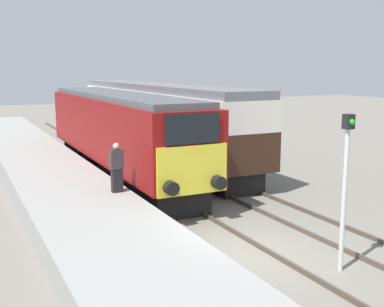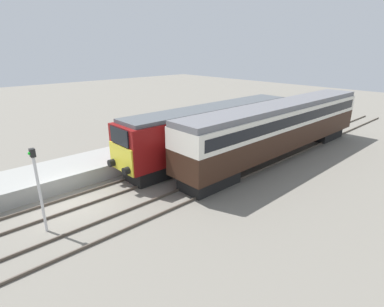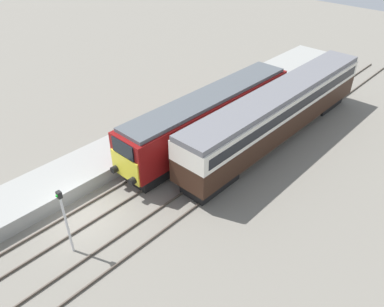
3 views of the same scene
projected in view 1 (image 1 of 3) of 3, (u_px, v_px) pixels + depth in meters
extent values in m
plane|color=slate|center=(244.00, 257.00, 13.02)|extent=(120.00, 120.00, 0.00)
cube|color=gray|center=(60.00, 188.00, 18.55)|extent=(3.50, 50.00, 0.94)
cube|color=#4C4238|center=(151.00, 210.00, 17.10)|extent=(0.07, 60.00, 0.14)
cube|color=#4C4238|center=(187.00, 205.00, 17.73)|extent=(0.07, 60.00, 0.14)
cube|color=#4C4238|center=(233.00, 198.00, 18.59)|extent=(0.07, 60.00, 0.14)
cube|color=#4C4238|center=(264.00, 194.00, 19.21)|extent=(0.07, 60.00, 0.14)
cube|color=black|center=(162.00, 191.00, 17.93)|extent=(2.03, 4.00, 1.00)
cube|color=black|center=(90.00, 149.00, 27.24)|extent=(2.03, 4.00, 1.00)
cube|color=maroon|center=(118.00, 127.00, 22.27)|extent=(2.70, 15.55, 2.68)
cube|color=yellow|center=(193.00, 170.00, 15.46)|extent=(2.48, 0.10, 1.61)
cube|color=black|center=(193.00, 129.00, 15.23)|extent=(1.89, 0.10, 0.96)
cube|color=#4C5156|center=(117.00, 96.00, 22.01)|extent=(2.38, 14.93, 0.24)
cylinder|color=black|center=(171.00, 188.00, 14.99)|extent=(0.44, 0.35, 0.44)
cylinder|color=black|center=(219.00, 182.00, 15.73)|extent=(0.44, 0.35, 0.44)
cube|color=black|center=(223.00, 176.00, 20.62)|extent=(1.89, 3.60, 0.95)
cube|color=black|center=(116.00, 134.00, 33.97)|extent=(1.89, 3.60, 0.95)
cube|color=#331E14|center=(156.00, 127.00, 27.07)|extent=(2.70, 19.53, 1.61)
cube|color=silver|center=(156.00, 102.00, 26.82)|extent=(2.71, 19.53, 1.26)
cube|color=black|center=(156.00, 102.00, 26.82)|extent=(2.75, 18.75, 0.69)
cube|color=slate|center=(156.00, 87.00, 26.68)|extent=(2.48, 19.53, 0.36)
cube|color=black|center=(117.00, 180.00, 16.08)|extent=(0.36, 0.24, 0.79)
cube|color=#333338|center=(116.00, 159.00, 15.96)|extent=(0.44, 0.26, 0.66)
sphere|color=beige|center=(116.00, 146.00, 15.88)|extent=(0.21, 0.21, 0.21)
cylinder|color=silver|center=(344.00, 202.00, 11.83)|extent=(0.12, 0.12, 3.60)
cube|color=black|center=(348.00, 122.00, 11.48)|extent=(0.24, 0.20, 0.36)
sphere|color=green|center=(352.00, 122.00, 11.38)|extent=(0.14, 0.14, 0.14)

